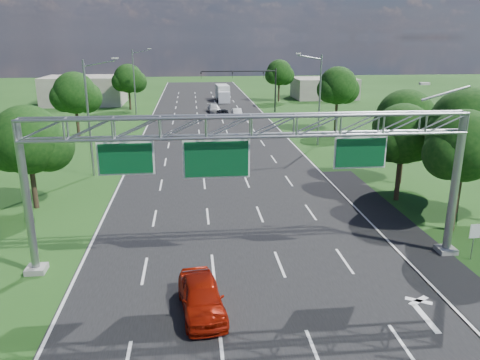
{
  "coord_description": "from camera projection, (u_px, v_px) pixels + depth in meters",
  "views": [
    {
      "loc": [
        -2.69,
        -10.96,
        11.73
      ],
      "look_at": [
        0.01,
        15.05,
        3.75
      ],
      "focal_mm": 35.0,
      "sensor_mm": 36.0,
      "label": 1
    }
  ],
  "objects": [
    {
      "name": "regulatory_sign",
      "position": [
        475.0,
        234.0,
        25.35
      ],
      "size": [
        0.6,
        0.08,
        2.1
      ],
      "color": "gray",
      "rests_on": "ground"
    },
    {
      "name": "ground",
      "position": [
        223.0,
        172.0,
        42.66
      ],
      "size": [
        220.0,
        220.0,
        0.0
      ],
      "primitive_type": "plane",
      "color": "#1C4314",
      "rests_on": "ground"
    },
    {
      "name": "streetlight_l_near",
      "position": [
        90.0,
        113.0,
        39.91
      ],
      "size": [
        2.97,
        0.22,
        10.16
      ],
      "color": "gray",
      "rests_on": "ground"
    },
    {
      "name": "tree_verge_la",
      "position": [
        29.0,
        143.0,
        32.31
      ],
      "size": [
        5.76,
        4.8,
        7.4
      ],
      "color": "#2D2116",
      "rests_on": "ground"
    },
    {
      "name": "tree_verge_re",
      "position": [
        280.0,
        74.0,
        88.23
      ],
      "size": [
        5.76,
        4.8,
        7.84
      ],
      "color": "#2D2116",
      "rests_on": "ground"
    },
    {
      "name": "tree_verge_lc",
      "position": [
        129.0,
        80.0,
        78.01
      ],
      "size": [
        5.76,
        4.8,
        7.62
      ],
      "color": "#2D2116",
      "rests_on": "ground"
    },
    {
      "name": "red_coupe",
      "position": [
        201.0,
        297.0,
        20.63
      ],
      "size": [
        2.36,
        4.73,
        1.55
      ],
      "primitive_type": "imported",
      "rotation": [
        0.0,
        0.0,
        0.12
      ],
      "color": "#A51807",
      "rests_on": "ground"
    },
    {
      "name": "building_left",
      "position": [
        85.0,
        90.0,
        85.41
      ],
      "size": [
        14.0,
        10.0,
        5.0
      ],
      "primitive_type": "cube",
      "color": "gray",
      "rests_on": "ground"
    },
    {
      "name": "car_queue_d",
      "position": [
        237.0,
        113.0,
        71.78
      ],
      "size": [
        1.43,
        3.92,
        1.28
      ],
      "primitive_type": "imported",
      "rotation": [
        0.0,
        0.0,
        0.02
      ],
      "color": "silver",
      "rests_on": "ground"
    },
    {
      "name": "sign_gantry",
      "position": [
        253.0,
        138.0,
        23.55
      ],
      "size": [
        23.5,
        1.0,
        9.56
      ],
      "color": "gray",
      "rests_on": "ground"
    },
    {
      "name": "car_queue_b",
      "position": [
        223.0,
        113.0,
        71.9
      ],
      "size": [
        1.85,
        4.01,
        1.12
      ],
      "primitive_type": "imported",
      "rotation": [
        0.0,
        0.0,
        0.0
      ],
      "color": "black",
      "rests_on": "ground"
    },
    {
      "name": "road_flare",
      "position": [
        408.0,
        239.0,
        28.44
      ],
      "size": [
        3.0,
        30.0,
        0.02
      ],
      "primitive_type": "cube",
      "color": "black",
      "rests_on": "ground"
    },
    {
      "name": "building_right",
      "position": [
        324.0,
        88.0,
        93.92
      ],
      "size": [
        12.0,
        9.0,
        4.0
      ],
      "primitive_type": "cube",
      "color": "gray",
      "rests_on": "ground"
    },
    {
      "name": "car_queue_a",
      "position": [
        214.0,
        108.0,
        76.75
      ],
      "size": [
        2.17,
        4.48,
        1.26
      ],
      "primitive_type": "imported",
      "rotation": [
        0.0,
        0.0,
        0.1
      ],
      "color": "silver",
      "rests_on": "ground"
    },
    {
      "name": "box_truck",
      "position": [
        223.0,
        93.0,
        90.29
      ],
      "size": [
        2.54,
        7.89,
        2.95
      ],
      "rotation": [
        0.0,
        0.0,
        0.05
      ],
      "color": "silver",
      "rests_on": "ground"
    },
    {
      "name": "streetlight_r_mid",
      "position": [
        318.0,
        96.0,
        51.66
      ],
      "size": [
        2.97,
        0.22,
        10.16
      ],
      "color": "gray",
      "rests_on": "ground"
    },
    {
      "name": "tree_verge_lb",
      "position": [
        76.0,
        95.0,
        53.8
      ],
      "size": [
        5.76,
        4.8,
        8.06
      ],
      "color": "#2D2116",
      "rests_on": "ground"
    },
    {
      "name": "streetlight_l_far",
      "position": [
        135.0,
        79.0,
        73.21
      ],
      "size": [
        2.97,
        0.22,
        10.16
      ],
      "color": "gray",
      "rests_on": "ground"
    },
    {
      "name": "traffic_signal",
      "position": [
        254.0,
        80.0,
        75.18
      ],
      "size": [
        12.21,
        0.24,
        7.0
      ],
      "color": "black",
      "rests_on": "ground"
    },
    {
      "name": "tree_cluster_right",
      "position": [
        446.0,
        135.0,
        32.28
      ],
      "size": [
        9.91,
        14.6,
        8.68
      ],
      "color": "#2D2116",
      "rests_on": "ground"
    },
    {
      "name": "road",
      "position": [
        223.0,
        172.0,
        42.66
      ],
      "size": [
        18.0,
        180.0,
        0.02
      ],
      "primitive_type": "cube",
      "color": "black",
      "rests_on": "ground"
    },
    {
      "name": "tree_verge_rd",
      "position": [
        338.0,
        87.0,
        59.76
      ],
      "size": [
        5.76,
        4.8,
        8.28
      ],
      "color": "#2D2116",
      "rests_on": "ground"
    }
  ]
}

